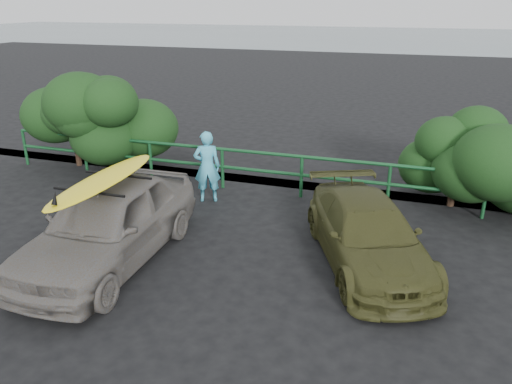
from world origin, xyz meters
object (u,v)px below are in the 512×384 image
guardrail (261,172)px  sedan (109,223)px  man (207,167)px  olive_vehicle (368,234)px  surfboard (104,179)px

guardrail → sedan: (-1.50, -4.09, 0.21)m
man → sedan: bearing=58.9°
olive_vehicle → sedan: bearing=173.4°
sedan → man: (0.49, 3.20, 0.10)m
guardrail → man: man is taller
guardrail → sedan: 4.36m
sedan → surfboard: size_ratio=1.43×
guardrail → sedan: bearing=-110.2°
guardrail → surfboard: 4.48m
guardrail → man: (-1.01, -0.89, 0.31)m
sedan → man: size_ratio=2.58×
man → guardrail: bearing=-161.1°
sedan → surfboard: 0.82m
olive_vehicle → surfboard: surfboard is taller
sedan → guardrail: bearing=68.7°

